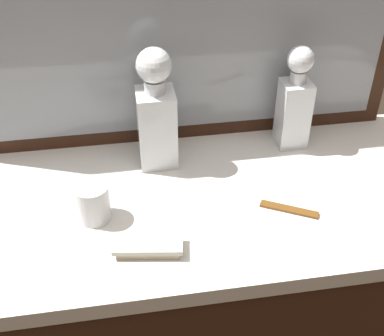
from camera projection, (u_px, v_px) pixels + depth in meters
The scene contains 7 objects.
dresser at pixel (192, 319), 1.40m from camera, with size 1.38×0.54×0.89m.
dresser_mirror at pixel (174, 28), 1.15m from camera, with size 1.11×0.03×0.59m.
crystal_decanter_far_right at pixel (294, 107), 1.24m from camera, with size 0.07×0.07×0.26m.
crystal_decanter_rear at pixel (156, 119), 1.17m from camera, with size 0.09×0.09×0.29m.
crystal_tumbler_rear at pixel (93, 204), 1.06m from camera, with size 0.07×0.07×0.08m.
silver_brush_far_left at pixel (148, 246), 0.99m from camera, with size 0.14×0.08×0.02m.
tortoiseshell_comb at pixel (289, 209), 1.09m from camera, with size 0.12×0.08×0.01m.
Camera 1 is at (-0.14, -0.86, 1.62)m, focal length 47.32 mm.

